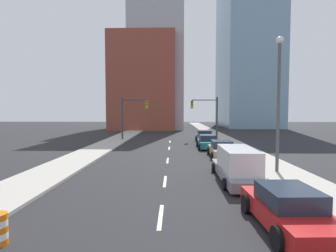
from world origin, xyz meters
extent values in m
cube|color=#ADA89E|center=(-7.37, 44.30, 0.08)|extent=(3.31, 88.60, 0.16)
cube|color=#ADA89E|center=(7.37, 44.30, 0.08)|extent=(3.31, 88.60, 0.16)
cube|color=beige|center=(0.00, 8.63, 0.00)|extent=(0.16, 2.40, 0.01)
cube|color=beige|center=(0.00, 13.64, 0.00)|extent=(0.16, 2.40, 0.01)
cube|color=beige|center=(0.00, 19.96, 0.00)|extent=(0.16, 2.40, 0.01)
cube|color=beige|center=(0.00, 27.08, 0.00)|extent=(0.16, 2.40, 0.01)
cube|color=beige|center=(0.00, 33.17, 0.00)|extent=(0.16, 2.40, 0.01)
cube|color=brown|center=(-6.24, 59.57, 10.27)|extent=(14.00, 16.00, 20.54)
cube|color=#A8A8AD|center=(-3.43, 63.57, 15.81)|extent=(12.00, 20.00, 31.62)
cube|color=#7A9EB7|center=(19.39, 67.57, 18.61)|extent=(13.00, 20.00, 37.23)
cylinder|color=#38383D|center=(-6.69, 35.15, 2.98)|extent=(0.24, 0.24, 5.97)
cylinder|color=#38383D|center=(-4.97, 35.15, 5.57)|extent=(3.44, 0.16, 0.16)
cube|color=#B79319|center=(-3.24, 35.15, 4.94)|extent=(0.34, 0.32, 1.10)
cylinder|color=#4C0C0C|center=(-3.24, 34.98, 5.28)|extent=(0.22, 0.04, 0.22)
cylinder|color=#593F0C|center=(-3.24, 34.98, 4.94)|extent=(0.22, 0.04, 0.22)
cylinder|color=#26E53F|center=(-3.24, 34.98, 4.60)|extent=(0.22, 0.04, 0.22)
cylinder|color=#38383D|center=(6.44, 35.15, 2.98)|extent=(0.24, 0.24, 5.97)
cylinder|color=#38383D|center=(4.72, 35.15, 5.57)|extent=(3.44, 0.16, 0.16)
cube|color=#B79319|center=(3.00, 35.15, 4.94)|extent=(0.34, 0.32, 1.10)
cylinder|color=#4C0C0C|center=(3.00, 34.98, 5.28)|extent=(0.22, 0.04, 0.22)
cylinder|color=#593F0C|center=(3.00, 34.98, 4.94)|extent=(0.22, 0.04, 0.22)
cylinder|color=#26E53F|center=(3.00, 34.98, 4.60)|extent=(0.22, 0.04, 0.22)
cylinder|color=#4C4C51|center=(7.07, 15.57, 4.10)|extent=(0.20, 0.20, 8.19)
sphere|color=white|center=(7.07, 15.57, 8.41)|extent=(0.44, 0.44, 0.44)
cube|color=red|center=(4.38, 7.70, 0.51)|extent=(2.07, 4.66, 0.62)
cube|color=#1E2838|center=(4.38, 7.70, 1.12)|extent=(1.74, 2.13, 0.59)
cylinder|color=black|center=(3.35, 9.08, 0.36)|extent=(0.25, 0.72, 0.72)
cylinder|color=black|center=(5.30, 9.16, 0.36)|extent=(0.25, 0.72, 0.72)
cylinder|color=black|center=(3.47, 6.24, 0.36)|extent=(0.25, 0.72, 0.72)
cube|color=slate|center=(4.14, 14.00, 0.42)|extent=(2.04, 6.36, 0.50)
cube|color=silver|center=(4.13, 13.68, 1.29)|extent=(1.78, 3.95, 1.24)
cylinder|color=black|center=(3.13, 15.97, 0.30)|extent=(0.23, 0.60, 0.60)
cylinder|color=black|center=(5.18, 15.95, 0.30)|extent=(0.23, 0.60, 0.60)
cylinder|color=black|center=(3.09, 12.04, 0.30)|extent=(0.23, 0.60, 0.60)
cylinder|color=black|center=(5.14, 12.02, 0.30)|extent=(0.23, 0.60, 0.60)
cube|color=tan|center=(4.65, 21.61, 0.51)|extent=(1.96, 4.62, 0.66)
cube|color=#1E2838|center=(4.65, 21.61, 1.15)|extent=(1.68, 2.10, 0.61)
cylinder|color=black|center=(3.72, 23.05, 0.33)|extent=(0.23, 0.67, 0.66)
cylinder|color=black|center=(5.64, 23.01, 0.33)|extent=(0.23, 0.67, 0.66)
cylinder|color=black|center=(3.66, 20.21, 0.33)|extent=(0.23, 0.67, 0.66)
cylinder|color=black|center=(5.58, 20.17, 0.33)|extent=(0.23, 0.67, 0.66)
cube|color=#196B75|center=(4.15, 27.16, 0.51)|extent=(1.95, 4.55, 0.67)
cube|color=#1E2838|center=(4.15, 27.16, 1.15)|extent=(1.69, 2.06, 0.61)
cylinder|color=black|center=(3.19, 28.58, 0.32)|extent=(0.23, 0.64, 0.64)
cylinder|color=black|center=(5.14, 28.55, 0.32)|extent=(0.23, 0.64, 0.64)
cylinder|color=black|center=(3.15, 25.77, 0.32)|extent=(0.23, 0.64, 0.64)
cylinder|color=black|center=(5.10, 25.75, 0.32)|extent=(0.23, 0.64, 0.64)
cube|color=navy|center=(4.46, 32.66, 0.54)|extent=(1.92, 4.47, 0.72)
cube|color=#1E2838|center=(4.46, 32.66, 1.22)|extent=(1.66, 2.02, 0.65)
cylinder|color=black|center=(3.52, 34.05, 0.33)|extent=(0.23, 0.65, 0.65)
cylinder|color=black|center=(5.44, 34.02, 0.33)|extent=(0.23, 0.65, 0.65)
cylinder|color=black|center=(3.48, 31.30, 0.33)|extent=(0.23, 0.65, 0.65)
cylinder|color=black|center=(5.40, 31.27, 0.33)|extent=(0.23, 0.65, 0.65)
camera|label=1|loc=(0.50, -1.08, 3.97)|focal=28.00mm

